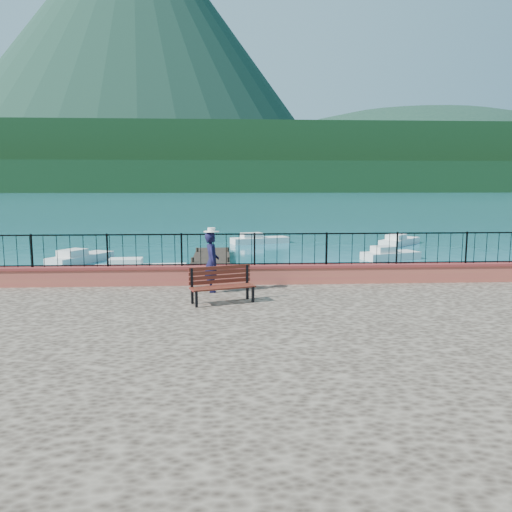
{
  "coord_description": "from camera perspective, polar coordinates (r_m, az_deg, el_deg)",
  "views": [
    {
      "loc": [
        -1.13,
        -11.27,
        4.19
      ],
      "look_at": [
        -0.36,
        2.0,
        2.3
      ],
      "focal_mm": 35.0,
      "sensor_mm": 36.0,
      "label": 1
    }
  ],
  "objects": [
    {
      "name": "parapet",
      "position": [
        15.25,
        0.96,
        -2.11
      ],
      "size": [
        28.0,
        0.46,
        0.58
      ],
      "primitive_type": "cube",
      "color": "#A6403C",
      "rests_on": "promenade"
    },
    {
      "name": "dock",
      "position": [
        23.63,
        -5.41,
        -1.79
      ],
      "size": [
        2.0,
        16.0,
        0.3
      ],
      "primitive_type": "cube",
      "color": "#2D231C",
      "rests_on": "ground"
    },
    {
      "name": "person",
      "position": [
        14.09,
        -5.06,
        -0.68
      ],
      "size": [
        0.47,
        0.66,
        1.7
      ],
      "primitive_type": "imported",
      "rotation": [
        0.0,
        0.0,
        1.67
      ],
      "color": "black",
      "rests_on": "promenade"
    },
    {
      "name": "boat_2",
      "position": [
        29.42,
        15.14,
        0.41
      ],
      "size": [
        3.51,
        2.25,
        0.8
      ],
      "primitive_type": "cube",
      "rotation": [
        0.0,
        0.0,
        0.32
      ],
      "color": "silver",
      "rests_on": "ground"
    },
    {
      "name": "far_forest",
      "position": [
        311.3,
        -3.17,
        8.96
      ],
      "size": [
        900.0,
        60.0,
        18.0
      ],
      "primitive_type": "cube",
      "color": "black",
      "rests_on": "ground"
    },
    {
      "name": "park_bench",
      "position": [
        12.81,
        -3.88,
        -4.13
      ],
      "size": [
        1.74,
        1.04,
        0.92
      ],
      "rotation": [
        0.0,
        0.0,
        0.32
      ],
      "color": "black",
      "rests_on": "promenade"
    },
    {
      "name": "boat_4",
      "position": [
        36.32,
        0.44,
        2.1
      ],
      "size": [
        4.36,
        2.43,
        0.8
      ],
      "primitive_type": "cube",
      "rotation": [
        0.0,
        0.0,
        0.29
      ],
      "color": "silver",
      "rests_on": "ground"
    },
    {
      "name": "boat_3",
      "position": [
        28.94,
        -19.4,
        0.1
      ],
      "size": [
        2.99,
        4.07,
        0.8
      ],
      "primitive_type": "cube",
      "rotation": [
        0.0,
        0.0,
        1.08
      ],
      "color": "silver",
      "rests_on": "ground"
    },
    {
      "name": "ground",
      "position": [
        12.07,
        2.29,
        -12.22
      ],
      "size": [
        2000.0,
        2000.0,
        0.0
      ],
      "primitive_type": "plane",
      "color": "#19596B",
      "rests_on": "ground"
    },
    {
      "name": "boat_5",
      "position": [
        36.91,
        16.11,
        1.88
      ],
      "size": [
        3.75,
        3.86,
        0.8
      ],
      "primitive_type": "cube",
      "rotation": [
        0.0,
        0.0,
        0.81
      ],
      "color": "silver",
      "rests_on": "ground"
    },
    {
      "name": "boat_0",
      "position": [
        24.2,
        -13.14,
        -1.13
      ],
      "size": [
        4.41,
        1.54,
        0.8
      ],
      "primitive_type": "cube",
      "rotation": [
        0.0,
        0.0,
        0.06
      ],
      "color": "silver",
      "rests_on": "ground"
    },
    {
      "name": "promenade",
      "position": [
        6.47,
        8.1,
        -25.67
      ],
      "size": [
        30.0,
        20.0,
        1.2
      ],
      "primitive_type": "cube",
      "color": "#332821",
      "rests_on": "ground"
    },
    {
      "name": "boat_1",
      "position": [
        21.04,
        6.5,
        -2.34
      ],
      "size": [
        3.53,
        2.35,
        0.8
      ],
      "primitive_type": "cube",
      "rotation": [
        0.0,
        0.0,
        -0.35
      ],
      "color": "silver",
      "rests_on": "ground"
    },
    {
      "name": "volcano",
      "position": [
        744.68,
        -13.44,
        22.32
      ],
      "size": [
        560.0,
        560.0,
        380.0
      ],
      "primitive_type": "cone",
      "color": "#142D23",
      "rests_on": "ground"
    },
    {
      "name": "railing",
      "position": [
        15.13,
        0.97,
        0.75
      ],
      "size": [
        27.0,
        0.05,
        0.95
      ],
      "primitive_type": "cube",
      "color": "black",
      "rests_on": "parapet"
    },
    {
      "name": "companion_hill",
      "position": [
        612.58,
        17.97,
        7.3
      ],
      "size": [
        448.0,
        384.0,
        180.0
      ],
      "primitive_type": "ellipsoid",
      "color": "#142D23",
      "rests_on": "ground"
    },
    {
      "name": "hat",
      "position": [
        13.98,
        -5.11,
        3.0
      ],
      "size": [
        0.44,
        0.44,
        0.12
      ],
      "primitive_type": "cylinder",
      "color": "white",
      "rests_on": "person"
    },
    {
      "name": "foothills",
      "position": [
        371.69,
        -3.22,
        10.82
      ],
      "size": [
        900.0,
        120.0,
        44.0
      ],
      "primitive_type": "cube",
      "color": "black",
      "rests_on": "ground"
    }
  ]
}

